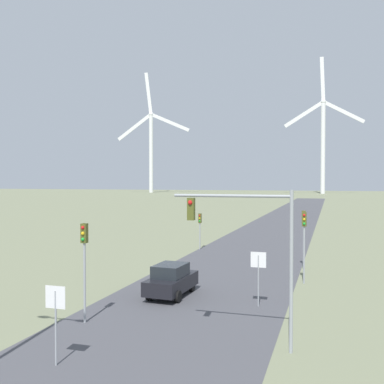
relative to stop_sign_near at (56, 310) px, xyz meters
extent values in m
cube|color=#47474C|center=(2.20, 37.39, -1.99)|extent=(10.00, 240.00, 0.01)
cylinder|color=#93999E|center=(0.00, 0.00, -0.66)|extent=(0.07, 0.07, 2.67)
cube|color=white|center=(0.00, -0.01, 0.45)|extent=(0.81, 0.01, 0.81)
cube|color=red|center=(0.00, 0.00, 0.45)|extent=(0.76, 0.02, 0.76)
cylinder|color=#93999E|center=(5.69, 9.59, -0.65)|extent=(0.07, 0.07, 2.67)
cube|color=white|center=(5.69, 9.58, 0.46)|extent=(0.81, 0.01, 0.81)
cube|color=red|center=(5.69, 9.59, 0.46)|extent=(0.76, 0.02, 0.76)
cylinder|color=#93999E|center=(-1.55, 4.56, 0.31)|extent=(0.11, 0.11, 4.59)
cube|color=#4C511E|center=(-1.55, 4.56, 2.15)|extent=(0.28, 0.24, 0.90)
sphere|color=red|center=(-1.55, 4.43, 2.42)|extent=(0.16, 0.16, 0.16)
sphere|color=gold|center=(-1.55, 4.43, 2.15)|extent=(0.16, 0.16, 0.16)
sphere|color=green|center=(-1.55, 4.43, 1.88)|extent=(0.16, 0.16, 0.16)
cylinder|color=#93999E|center=(7.66, 15.66, 0.29)|extent=(0.11, 0.11, 4.56)
cube|color=#4C511E|center=(7.66, 15.66, 2.12)|extent=(0.28, 0.24, 0.90)
sphere|color=red|center=(7.66, 15.53, 2.39)|extent=(0.16, 0.16, 0.16)
sphere|color=gold|center=(7.66, 15.53, 2.12)|extent=(0.16, 0.16, 0.16)
sphere|color=green|center=(7.66, 15.53, 1.85)|extent=(0.16, 0.16, 0.16)
cylinder|color=#93999E|center=(-2.66, 27.37, -0.28)|extent=(0.11, 0.11, 3.43)
cube|color=#4C511E|center=(-2.66, 27.37, 0.99)|extent=(0.28, 0.24, 0.90)
sphere|color=red|center=(-2.66, 27.23, 1.26)|extent=(0.16, 0.16, 0.16)
sphere|color=gold|center=(-2.66, 27.23, 0.99)|extent=(0.16, 0.16, 0.16)
sphere|color=green|center=(-2.66, 27.23, 0.72)|extent=(0.16, 0.16, 0.16)
cylinder|color=#93999E|center=(7.34, 20.68, 0.17)|extent=(0.11, 0.11, 4.33)
cube|color=#4C511E|center=(7.34, 20.68, 1.89)|extent=(0.28, 0.24, 0.90)
sphere|color=red|center=(7.34, 20.54, 2.16)|extent=(0.16, 0.16, 0.16)
sphere|color=gold|center=(7.34, 20.54, 1.89)|extent=(0.16, 0.16, 0.16)
sphere|color=green|center=(7.34, 20.54, 1.62)|extent=(0.16, 0.16, 0.16)
cylinder|color=#93999E|center=(7.86, 3.66, 1.11)|extent=(0.14, 0.14, 6.21)
cylinder|color=#93999E|center=(5.52, 3.66, 3.97)|extent=(4.68, 0.12, 0.12)
cube|color=#4C511E|center=(3.88, 3.66, 3.42)|extent=(0.28, 0.24, 0.90)
sphere|color=red|center=(3.88, 3.53, 3.69)|extent=(0.18, 0.18, 0.18)
cube|color=black|center=(0.63, 10.28, -1.26)|extent=(2.02, 4.19, 0.80)
cube|color=#1E2328|center=(0.63, 10.13, -0.51)|extent=(1.67, 2.18, 0.70)
cylinder|color=black|center=(-0.20, 11.55, -1.66)|extent=(0.22, 0.66, 0.66)
cylinder|color=black|center=(1.46, 11.55, -1.66)|extent=(0.22, 0.66, 0.66)
cylinder|color=black|center=(-0.20, 9.01, -1.66)|extent=(0.22, 0.66, 0.66)
cylinder|color=black|center=(1.46, 9.01, -1.66)|extent=(0.22, 0.66, 0.66)
cylinder|color=white|center=(-86.02, 216.79, 19.61)|extent=(2.20, 2.20, 43.21)
sphere|color=white|center=(-86.02, 216.79, 41.22)|extent=(2.60, 2.60, 2.60)
cube|color=white|center=(-95.33, 215.04, 34.15)|extent=(18.74, 4.00, 14.80)
cube|color=white|center=(-75.35, 218.80, 36.55)|extent=(20.96, 4.42, 10.48)
cube|color=white|center=(-87.38, 216.54, 52.95)|extent=(4.42, 1.31, 22.39)
cylinder|color=white|center=(5.20, 220.23, 20.96)|extent=(2.20, 2.20, 45.91)
sphere|color=white|center=(5.20, 220.23, 43.92)|extent=(2.60, 2.60, 2.60)
cube|color=white|center=(-4.32, 218.55, 37.76)|extent=(18.98, 3.84, 13.13)
cube|color=white|center=(15.20, 222.01, 38.63)|extent=(19.78, 3.98, 11.57)
cube|color=white|center=(4.70, 220.15, 55.36)|extent=(2.79, 0.97, 21.67)
camera|label=1|loc=(9.28, -13.60, 4.57)|focal=42.00mm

